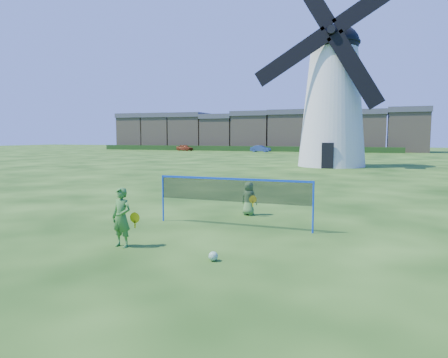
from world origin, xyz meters
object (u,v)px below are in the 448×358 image
player_girl (122,217)px  car_right (261,149)px  car_left (185,148)px  windmill (333,97)px  play_ball (213,256)px  player_boy (249,198)px  badminton_net (233,191)px

player_girl → car_right: bearing=109.1°
car_right → car_left: bearing=93.4°
windmill → play_ball: (0.83, -32.02, -6.53)m
player_boy → play_ball: size_ratio=5.53×
car_left → car_right: (16.20, -0.99, -0.01)m
windmill → player_girl: (-1.83, -31.73, -5.87)m
badminton_net → player_girl: bearing=-119.9°
player_boy → car_right: bearing=-62.8°
badminton_net → car_left: (-32.62, 62.70, -0.52)m
badminton_net → car_left: bearing=117.5°
badminton_net → car_left: 70.68m
badminton_net → windmill: bearing=90.1°
badminton_net → car_right: (-16.42, 61.71, -0.52)m
badminton_net → player_girl: size_ratio=3.28×
play_ball → car_right: 67.50m
badminton_net → play_ball: size_ratio=22.95×
player_girl → car_left: size_ratio=0.42×
car_left → player_boy: bearing=-134.7°
player_girl → car_right: (-14.55, 64.97, -0.15)m
badminton_net → player_boy: (-0.10, 2.02, -0.53)m
windmill → car_left: (-32.58, 34.23, -6.01)m
badminton_net → player_girl: badminton_net is taller
play_ball → badminton_net: bearing=102.5°
windmill → player_boy: windmill is taller
player_girl → play_ball: bearing=0.3°
player_boy → windmill: bearing=-78.2°
play_ball → windmill: bearing=91.5°
car_left → car_right: car_left is taller
player_boy → play_ball: (0.89, -5.58, -0.50)m
windmill → car_right: windmill is taller
play_ball → car_right: bearing=104.8°
car_right → player_girl: bearing=-160.5°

